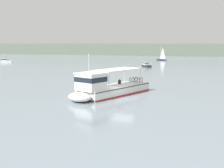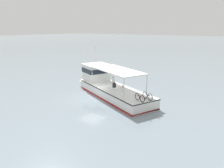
% 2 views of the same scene
% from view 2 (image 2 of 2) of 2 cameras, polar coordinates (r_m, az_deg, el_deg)
% --- Properties ---
extents(ground_plane, '(400.00, 400.00, 0.00)m').
position_cam_2_polar(ground_plane, '(23.75, -5.34, -3.67)').
color(ground_plane, gray).
extents(ferry_main, '(7.73, 12.92, 5.32)m').
position_cam_2_polar(ferry_main, '(24.81, -1.22, -0.35)').
color(ferry_main, white).
rests_on(ferry_main, ground).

